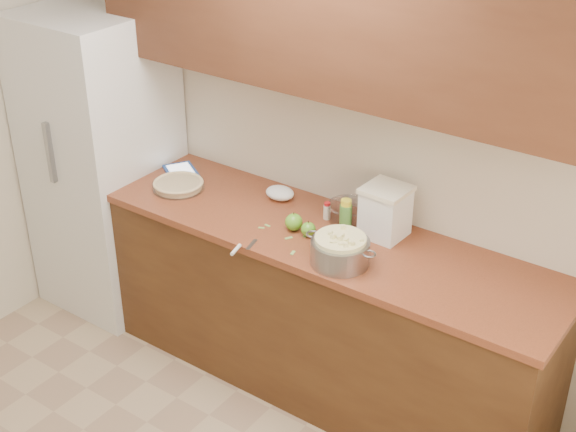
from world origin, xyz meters
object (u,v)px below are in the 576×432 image
Objects in this scene: pie at (178,185)px; flour_canister at (385,211)px; colander at (340,251)px; tablet at (181,171)px.

flour_canister is (1.16, 0.21, 0.11)m from pie.
colander reaches higher than tablet.
pie is 1.13m from colander.
pie is at bearing 173.29° from colander.
flour_canister is 0.97× the size of tablet.
pie is 0.21m from tablet.
tablet is at bearing 166.80° from colander.
flour_canister is 1.30m from tablet.
flour_canister reaches higher than colander.
pie is at bearing -169.62° from flour_canister.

